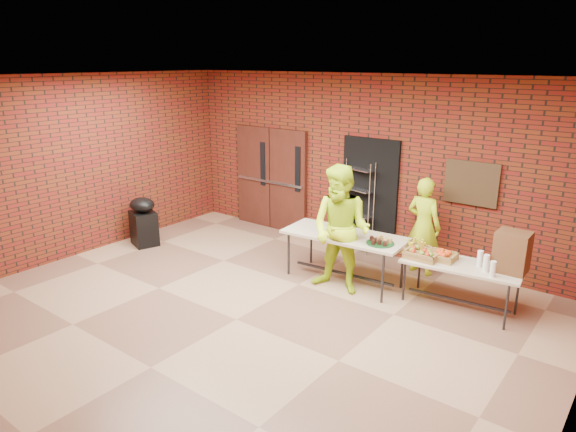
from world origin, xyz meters
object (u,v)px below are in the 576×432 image
at_px(coffee_dispenser, 512,252).
at_px(covered_grill, 144,221).
at_px(table_left, 344,238).
at_px(volunteer_man, 341,230).
at_px(wire_rack, 357,207).
at_px(table_right, 461,268).
at_px(volunteer_woman, 423,226).

xyz_separation_m(coffee_dispenser, covered_grill, (-6.32, -1.25, -0.48)).
bearing_deg(coffee_dispenser, covered_grill, -168.84).
relative_size(table_left, volunteer_man, 1.02).
relative_size(wire_rack, volunteer_man, 0.86).
distance_m(table_right, volunteer_woman, 1.31).
distance_m(wire_rack, volunteer_man, 1.79).
height_order(wire_rack, coffee_dispenser, wire_rack).
height_order(volunteer_woman, volunteer_man, volunteer_man).
xyz_separation_m(wire_rack, coffee_dispenser, (2.95, -0.94, 0.10)).
distance_m(table_left, volunteer_man, 0.43).
xyz_separation_m(table_right, coffee_dispenser, (0.60, 0.15, 0.33)).
height_order(table_left, table_right, table_left).
bearing_deg(covered_grill, volunteer_woman, 42.04).
xyz_separation_m(table_left, coffee_dispenser, (2.40, 0.37, 0.22)).
distance_m(coffee_dispenser, volunteer_woman, 1.72).
bearing_deg(volunteer_woman, covered_grill, 29.67).
relative_size(volunteer_woman, volunteer_man, 0.83).
bearing_deg(table_right, table_left, -179.13).
bearing_deg(volunteer_man, covered_grill, -176.26).
bearing_deg(covered_grill, coffee_dispenser, 30.82).
relative_size(coffee_dispenser, volunteer_man, 0.28).
bearing_deg(covered_grill, wire_rack, 52.67).
xyz_separation_m(coffee_dispenser, volunteer_man, (-2.26, -0.70, 0.03)).
bearing_deg(wire_rack, volunteer_man, -53.87).
distance_m(wire_rack, coffee_dispenser, 3.10).
xyz_separation_m(wire_rack, volunteer_man, (0.69, -1.65, 0.14)).
height_order(wire_rack, table_right, wire_rack).
bearing_deg(volunteer_man, volunteer_woman, 59.62).
distance_m(table_right, covered_grill, 5.82).
distance_m(volunteer_woman, volunteer_man, 1.59).
relative_size(covered_grill, volunteer_woman, 0.57).
xyz_separation_m(wire_rack, covered_grill, (-3.37, -2.19, -0.38)).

